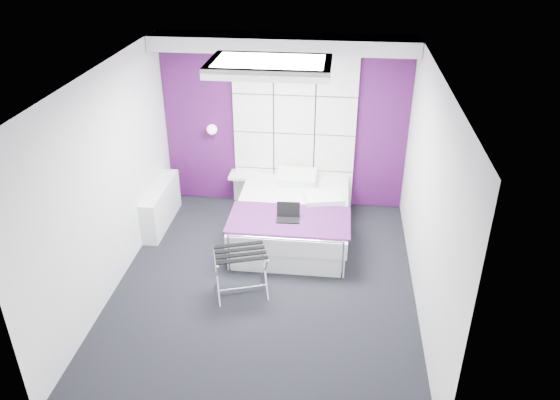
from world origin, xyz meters
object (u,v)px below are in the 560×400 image
radiator (161,206)px  laptop (288,215)px  wall_lamp (213,128)px  luggage_rack (241,272)px  bed (292,218)px  nightstand (243,175)px

radiator → laptop: 2.00m
wall_lamp → luggage_rack: wall_lamp is taller
bed → luggage_rack: (-0.48, -1.36, 0.01)m
wall_lamp → luggage_rack: size_ratio=0.25×
radiator → laptop: laptop is taller
radiator → luggage_rack: 2.05m
luggage_rack → bed: bearing=52.4°
nightstand → luggage_rack: (0.35, -2.19, -0.21)m
luggage_rack → laptop: laptop is taller
wall_lamp → nightstand: size_ratio=0.36×
radiator → laptop: (1.90, -0.56, 0.29)m
bed → nightstand: 1.19m
laptop → nightstand: bearing=119.7°
radiator → nightstand: (1.08, 0.72, 0.20)m
luggage_rack → laptop: 1.06m
radiator → bed: size_ratio=0.63×
radiator → nightstand: size_ratio=2.92×
nightstand → laptop: 1.52m
bed → luggage_rack: bearing=-109.5°
laptop → wall_lamp: bearing=130.8°
laptop → luggage_rack: bearing=-120.0°
wall_lamp → radiator: 1.35m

